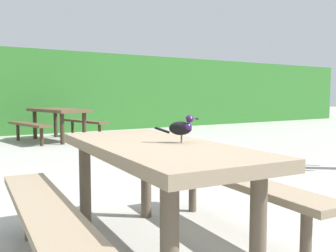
# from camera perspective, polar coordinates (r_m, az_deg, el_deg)

# --- Properties ---
(ground_plane) EXTENTS (60.00, 60.00, 0.00)m
(ground_plane) POSITION_cam_1_polar(r_m,az_deg,el_deg) (2.63, 1.09, -18.81)
(ground_plane) COLOR #A3A099
(picnic_table_foreground) EXTENTS (1.80, 1.85, 0.74)m
(picnic_table_foreground) POSITION_cam_1_polar(r_m,az_deg,el_deg) (2.45, -2.14, -6.91)
(picnic_table_foreground) COLOR #84725B
(picnic_table_foreground) RESTS_ON ground
(bird_grackle) EXTENTS (0.23, 0.21, 0.18)m
(bird_grackle) POSITION_cam_1_polar(r_m,az_deg,el_deg) (2.41, 2.16, -0.18)
(bird_grackle) COLOR black
(bird_grackle) RESTS_ON picnic_table_foreground
(picnic_table_mid_left) EXTENTS (1.96, 1.98, 0.74)m
(picnic_table_mid_left) POSITION_cam_1_polar(r_m,az_deg,el_deg) (8.97, -16.49, 1.39)
(picnic_table_mid_left) COLOR brown
(picnic_table_mid_left) RESTS_ON ground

